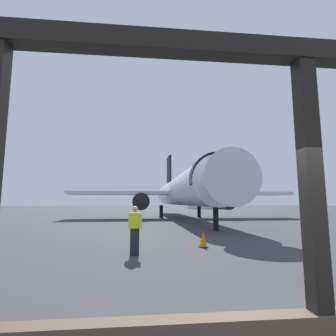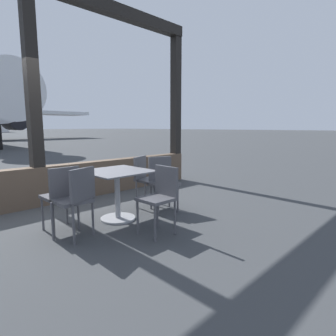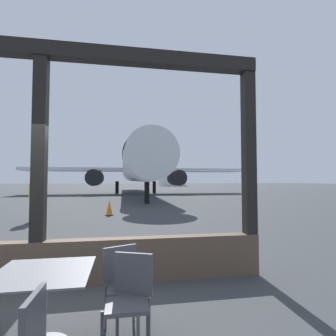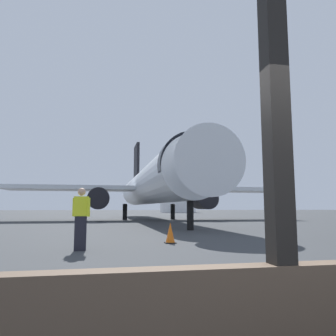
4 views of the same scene
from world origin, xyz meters
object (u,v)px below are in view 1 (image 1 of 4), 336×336
Objects in this scene: fuel_storage_tank at (201,200)px; airplane at (183,191)px; ground_crew_worker at (135,230)px; traffic_cone at (203,239)px.

airplane is at bearing -105.68° from fuel_storage_tank.
airplane reaches higher than fuel_storage_tank.
airplane is 3.96× the size of fuel_storage_tank.
fuel_storage_tank reaches higher than ground_crew_worker.
airplane is at bearing 76.14° from ground_crew_worker.
airplane is 49.91m from fuel_storage_tank.
fuel_storage_tank is (15.80, 67.55, 2.25)m from traffic_cone.
ground_crew_worker is at bearing -105.14° from fuel_storage_tank.
traffic_cone is 0.08× the size of fuel_storage_tank.
fuel_storage_tank is at bearing 74.32° from airplane.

